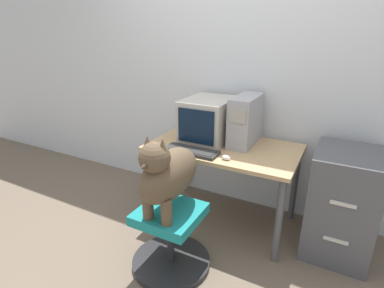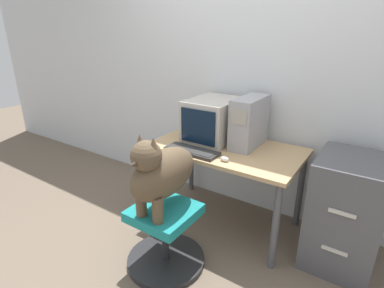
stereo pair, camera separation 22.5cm
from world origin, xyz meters
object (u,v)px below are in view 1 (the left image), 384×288
Objects in this scene: crt_monitor at (209,119)px; filing_cabinet at (341,203)px; pc_tower at (246,120)px; dog at (167,173)px; keyboard at (191,151)px; office_chair at (171,239)px.

crt_monitor is 1.21m from filing_cabinet.
pc_tower is 0.74× the size of dog.
keyboard is at bearing 98.49° from dog.
filing_cabinet is (1.11, -0.06, -0.48)m from crt_monitor.
crt_monitor is 0.61× the size of filing_cabinet.
pc_tower is at bearing 173.65° from filing_cabinet.
filing_cabinet is (1.02, 0.73, 0.19)m from office_chair.
dog is (0.09, -0.80, -0.14)m from crt_monitor.
crt_monitor is 1.14× the size of keyboard.
crt_monitor is 0.39m from keyboard.
pc_tower is 0.76× the size of office_chair.
crt_monitor reaches higher than filing_cabinet.
pc_tower is at bearing 74.28° from office_chair.
office_chair is 1.27m from filing_cabinet.
filing_cabinet reaches higher than keyboard.
pc_tower is at bearing 52.05° from keyboard.
pc_tower is 0.53× the size of filing_cabinet.
dog reaches higher than keyboard.
crt_monitor is 1.03m from office_chair.
filing_cabinet is at bearing 36.17° from dog.
filing_cabinet is at bearing -6.35° from pc_tower.
keyboard is (0.02, -0.35, -0.16)m from crt_monitor.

